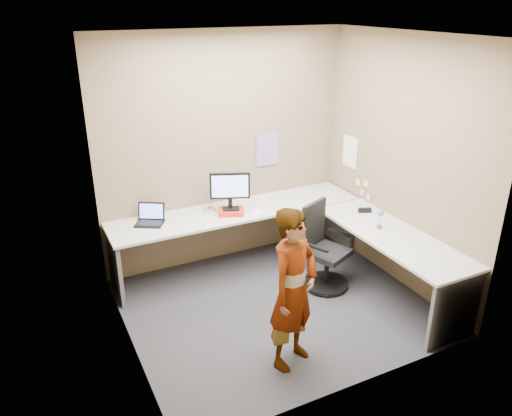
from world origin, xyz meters
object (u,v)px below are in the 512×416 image
desk (295,233)px  person (293,289)px  monitor (230,188)px  office_chair (323,254)px

desk → person: person is taller
monitor → office_chair: bearing=-22.4°
monitor → person: (-0.17, -1.71, -0.30)m
person → office_chair: bearing=20.3°
desk → office_chair: office_chair is taller
office_chair → monitor: bearing=111.7°
desk → monitor: bearing=135.9°
office_chair → person: (-0.94, -0.95, 0.34)m
desk → office_chair: 0.38m
monitor → person: person is taller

